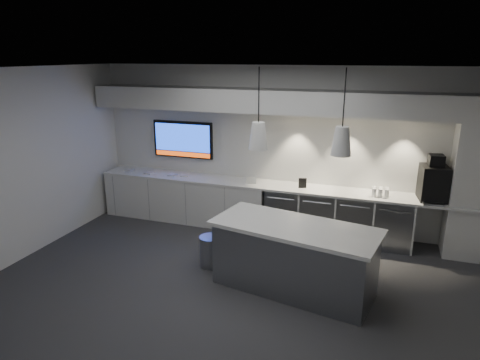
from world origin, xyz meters
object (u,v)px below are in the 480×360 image
at_px(wall_tv, 183,139).
at_px(island, 294,257).
at_px(bin, 211,251).
at_px(coffee_machine, 433,181).

height_order(wall_tv, island, wall_tv).
xyz_separation_m(bin, coffee_machine, (3.20, 1.70, 0.96)).
bearing_deg(island, wall_tv, 152.19).
relative_size(wall_tv, island, 0.52).
bearing_deg(wall_tv, bin, -54.57).
relative_size(island, bin, 4.91).
distance_m(wall_tv, bin, 2.72).
xyz_separation_m(wall_tv, island, (2.74, -2.19, -1.08)).
bearing_deg(coffee_machine, island, -140.82).
distance_m(island, coffee_machine, 2.78).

